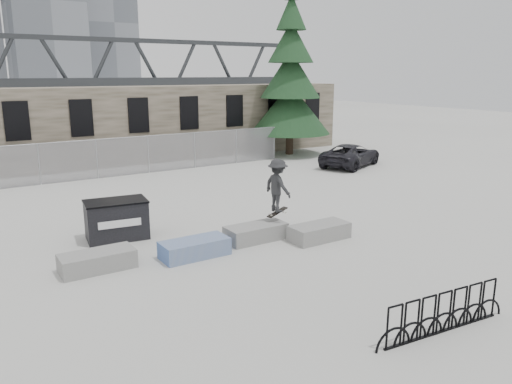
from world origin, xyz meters
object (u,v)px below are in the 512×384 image
spruce_tree (290,85)px  suv (351,155)px  planter_far_left (97,260)px  skateboarder (278,186)px  dumpster (117,219)px  planter_center_left (195,247)px  bike_rack (444,313)px  planter_center_right (256,232)px  planter_offset (319,231)px

spruce_tree → suv: (0.42, -5.40, -3.88)m
planter_far_left → skateboarder: bearing=-1.8°
dumpster → skateboarder: bearing=-21.0°
planter_center_left → skateboarder: skateboarder is taller
bike_rack → planter_center_right: bearing=90.8°
planter_offset → suv: bearing=42.5°
planter_far_left → planter_center_left: (2.70, -0.52, 0.00)m
planter_center_right → dumpster: size_ratio=0.96×
planter_far_left → suv: (16.77, 7.84, 0.37)m
planter_far_left → planter_offset: same height
planter_offset → suv: 13.55m
planter_far_left → planter_offset: size_ratio=1.00×
dumpster → suv: (15.47, 5.50, -0.00)m
planter_offset → dumpster: dumpster is taller
planter_center_left → suv: 16.37m
planter_center_left → planter_offset: same height
suv → bike_rack: bearing=119.8°
bike_rack → planter_far_left: bearing=124.9°
planter_offset → suv: (9.98, 9.16, 0.37)m
suv → skateboarder: (-10.85, -8.03, 1.05)m
planter_far_left → dumpster: bearing=61.0°
planter_far_left → planter_center_right: bearing=-3.0°
planter_far_left → planter_center_right: size_ratio=1.00×
planter_center_left → dumpster: dumpster is taller
planter_center_right → skateboarder: bearing=4.9°
dumpster → skateboarder: 5.36m
suv → planter_center_left: bearing=98.0°
planter_center_left → suv: suv is taller
planter_far_left → spruce_tree: size_ratio=0.17×
planter_center_left → skateboarder: size_ratio=1.05×
planter_center_right → spruce_tree: size_ratio=0.17×
planter_far_left → planter_center_left: 2.75m
planter_center_left → bike_rack: (2.42, -6.81, 0.16)m
planter_center_left → bike_rack: size_ratio=0.56×
planter_far_left → bike_rack: bike_rack is taller
planter_offset → skateboarder: (-0.88, 1.13, 1.41)m
planter_far_left → bike_rack: bearing=-55.1°
planter_center_right → dumpster: bearing=145.0°
bike_rack → spruce_tree: (11.23, 20.57, 4.08)m
planter_offset → dumpster: size_ratio=0.96×
planter_center_right → bike_rack: bike_rack is taller
planter_center_left → planter_center_right: 2.33m
planter_center_left → bike_rack: 7.23m
dumpster → skateboarder: (4.61, -2.53, 1.04)m
planter_center_left → dumpster: 3.21m
planter_center_right → skateboarder: 1.67m
planter_center_right → bike_rack: 7.07m
suv → planter_far_left: bearing=92.4°
dumpster → planter_far_left: bearing=-111.4°
planter_offset → bike_rack: bike_rack is taller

